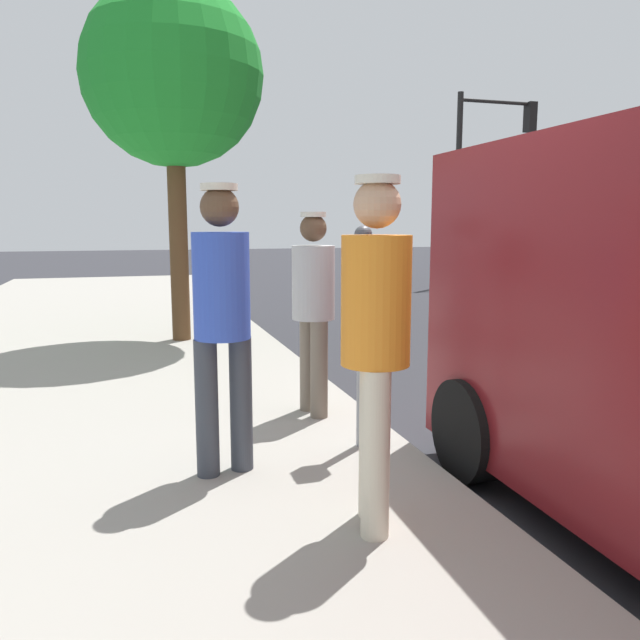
{
  "coord_description": "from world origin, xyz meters",
  "views": [
    {
      "loc": [
        2.84,
        3.43,
        1.67
      ],
      "look_at": [
        1.65,
        -0.47,
        1.05
      ],
      "focal_mm": 35.06,
      "sensor_mm": 36.0,
      "label": 1
    }
  ],
  "objects_px": {
    "pedestrian_in_orange": "(376,331)",
    "pedestrian_in_blue": "(222,310)",
    "pedestrian_in_gray": "(313,301)",
    "traffic_light_corner": "(486,157)",
    "street_tree": "(173,77)",
    "parking_meter_near": "(363,299)"
  },
  "relations": [
    {
      "from": "pedestrian_in_orange",
      "to": "pedestrian_in_blue",
      "type": "height_order",
      "value": "pedestrian_in_blue"
    },
    {
      "from": "pedestrian_in_gray",
      "to": "traffic_light_corner",
      "type": "distance_m",
      "value": 13.83
    },
    {
      "from": "pedestrian_in_gray",
      "to": "traffic_light_corner",
      "type": "xyz_separation_m",
      "value": [
        -8.17,
        -10.89,
        2.44
      ]
    },
    {
      "from": "pedestrian_in_blue",
      "to": "street_tree",
      "type": "distance_m",
      "value": 5.27
    },
    {
      "from": "pedestrian_in_orange",
      "to": "pedestrian_in_gray",
      "type": "height_order",
      "value": "pedestrian_in_orange"
    },
    {
      "from": "parking_meter_near",
      "to": "pedestrian_in_gray",
      "type": "bearing_deg",
      "value": -82.88
    },
    {
      "from": "parking_meter_near",
      "to": "pedestrian_in_blue",
      "type": "height_order",
      "value": "pedestrian_in_blue"
    },
    {
      "from": "parking_meter_near",
      "to": "pedestrian_in_blue",
      "type": "relative_size",
      "value": 0.86
    },
    {
      "from": "parking_meter_near",
      "to": "street_tree",
      "type": "xyz_separation_m",
      "value": [
        0.86,
        -4.53,
        2.34
      ]
    },
    {
      "from": "parking_meter_near",
      "to": "traffic_light_corner",
      "type": "bearing_deg",
      "value": -124.55
    },
    {
      "from": "pedestrian_in_blue",
      "to": "pedestrian_in_gray",
      "type": "relative_size",
      "value": 1.09
    },
    {
      "from": "pedestrian_in_gray",
      "to": "street_tree",
      "type": "height_order",
      "value": "street_tree"
    },
    {
      "from": "traffic_light_corner",
      "to": "pedestrian_in_orange",
      "type": "bearing_deg",
      "value": 56.71
    },
    {
      "from": "parking_meter_near",
      "to": "traffic_light_corner",
      "type": "distance_m",
      "value": 14.41
    },
    {
      "from": "pedestrian_in_orange",
      "to": "street_tree",
      "type": "relative_size",
      "value": 0.39
    },
    {
      "from": "pedestrian_in_gray",
      "to": "street_tree",
      "type": "bearing_deg",
      "value": -78.44
    },
    {
      "from": "pedestrian_in_orange",
      "to": "pedestrian_in_blue",
      "type": "xyz_separation_m",
      "value": [
        0.62,
        -0.92,
        0.0
      ]
    },
    {
      "from": "pedestrian_in_blue",
      "to": "street_tree",
      "type": "bearing_deg",
      "value": -91.36
    },
    {
      "from": "pedestrian_in_orange",
      "to": "street_tree",
      "type": "height_order",
      "value": "street_tree"
    },
    {
      "from": "pedestrian_in_gray",
      "to": "street_tree",
      "type": "distance_m",
      "value": 4.5
    },
    {
      "from": "parking_meter_near",
      "to": "traffic_light_corner",
      "type": "xyz_separation_m",
      "value": [
        -8.06,
        -11.71,
        2.34
      ]
    },
    {
      "from": "street_tree",
      "to": "pedestrian_in_gray",
      "type": "bearing_deg",
      "value": 101.56
    }
  ]
}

